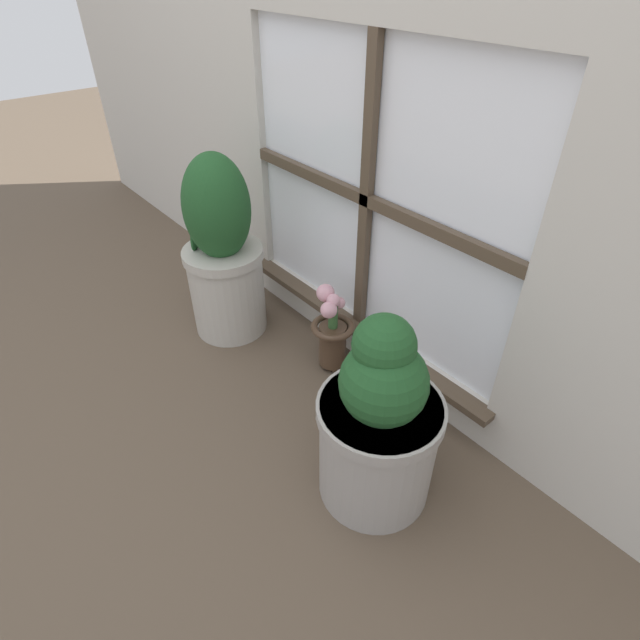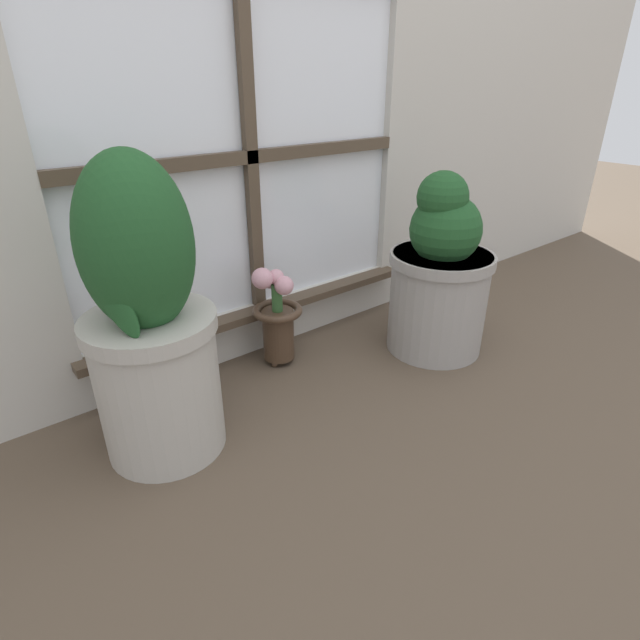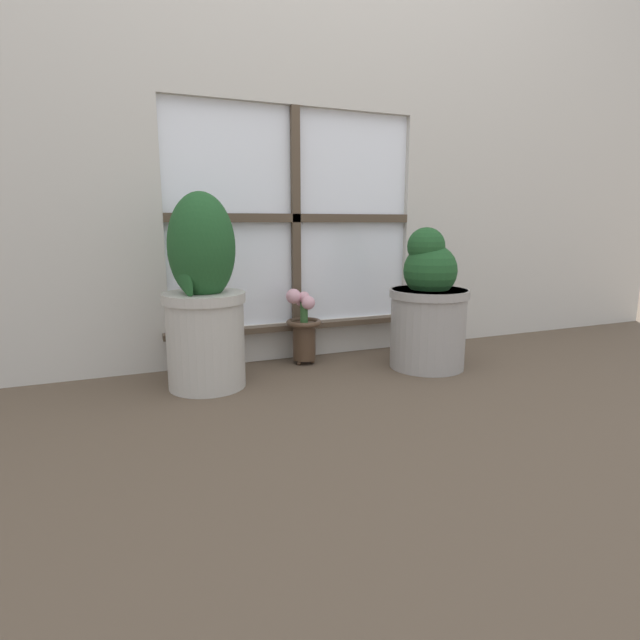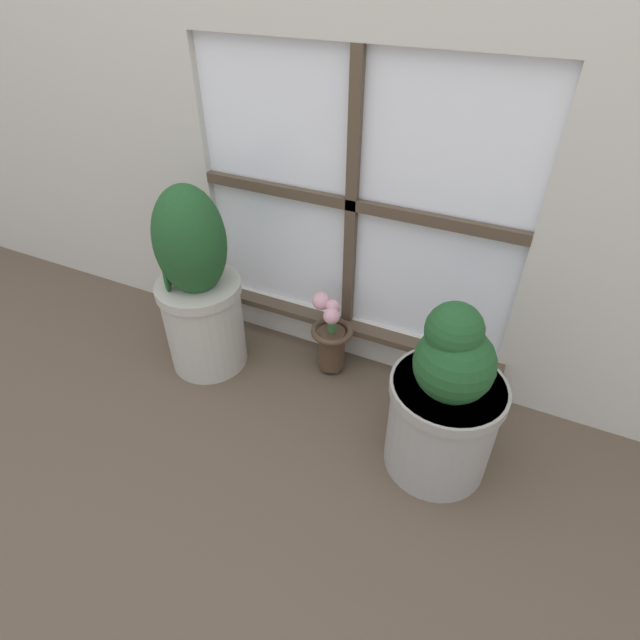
# 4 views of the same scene
# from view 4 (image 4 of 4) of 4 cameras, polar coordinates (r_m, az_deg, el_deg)

# --- Properties ---
(ground_plane) EXTENTS (10.00, 10.00, 0.00)m
(ground_plane) POSITION_cam_4_polar(r_m,az_deg,el_deg) (1.57, -6.72, -17.58)
(ground_plane) COLOR brown
(potted_plant_left) EXTENTS (0.29, 0.29, 0.70)m
(potted_plant_left) POSITION_cam_4_polar(r_m,az_deg,el_deg) (1.76, -13.72, 3.40)
(potted_plant_left) COLOR #B7B2A8
(potted_plant_left) RESTS_ON ground_plane
(potted_plant_right) EXTENTS (0.32, 0.32, 0.57)m
(potted_plant_right) POSITION_cam_4_polar(r_m,az_deg,el_deg) (1.45, 14.11, -9.19)
(potted_plant_right) COLOR #9E9993
(potted_plant_right) RESTS_ON ground_plane
(flower_vase) EXTENTS (0.15, 0.15, 0.32)m
(flower_vase) POSITION_cam_4_polar(r_m,az_deg,el_deg) (1.77, 1.26, -1.79)
(flower_vase) COLOR #473323
(flower_vase) RESTS_ON ground_plane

